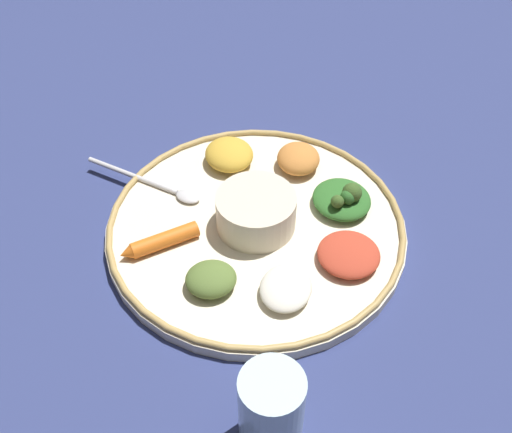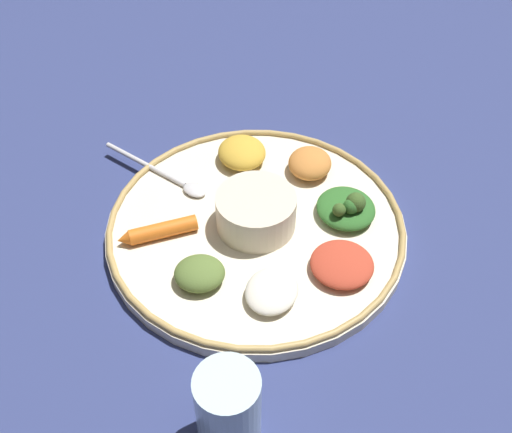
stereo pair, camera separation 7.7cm
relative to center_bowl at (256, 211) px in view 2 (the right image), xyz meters
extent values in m
plane|color=navy|center=(0.00, 0.00, -0.04)|extent=(2.40, 2.40, 0.00)
cylinder|color=beige|center=(0.00, 0.00, -0.03)|extent=(0.38, 0.38, 0.02)
torus|color=tan|center=(0.00, 0.00, -0.02)|extent=(0.38, 0.38, 0.01)
cylinder|color=beige|center=(0.00, 0.00, 0.00)|extent=(0.10, 0.10, 0.05)
cylinder|color=maroon|center=(0.00, 0.00, 0.02)|extent=(0.09, 0.09, 0.01)
ellipsoid|color=silver|center=(-0.05, 0.09, -0.02)|extent=(0.04, 0.04, 0.01)
cylinder|color=silver|center=(-0.09, 0.17, -0.02)|extent=(0.07, 0.13, 0.01)
ellipsoid|color=#2D6628|center=(0.11, -0.04, -0.01)|extent=(0.09, 0.09, 0.02)
sphere|color=#385623|center=(0.11, -0.05, 0.00)|extent=(0.03, 0.03, 0.03)
sphere|color=#385623|center=(0.09, -0.05, 0.00)|extent=(0.02, 0.02, 0.02)
sphere|color=#2D6628|center=(0.11, -0.05, 0.00)|extent=(0.02, 0.02, 0.02)
cylinder|color=orange|center=(-0.11, 0.04, -0.02)|extent=(0.09, 0.03, 0.02)
cone|color=orange|center=(-0.16, 0.04, -0.02)|extent=(0.02, 0.02, 0.02)
ellipsoid|color=silver|center=(-0.04, -0.11, -0.02)|extent=(0.09, 0.09, 0.02)
ellipsoid|color=#B73D28|center=(0.06, -0.11, -0.02)|extent=(0.10, 0.10, 0.02)
ellipsoid|color=#567033|center=(-0.10, -0.05, -0.01)|extent=(0.08, 0.07, 0.03)
ellipsoid|color=#C67A38|center=(0.11, 0.06, -0.01)|extent=(0.09, 0.09, 0.03)
ellipsoid|color=gold|center=(0.04, 0.12, -0.01)|extent=(0.08, 0.08, 0.03)
cylinder|color=silver|center=(-0.15, -0.23, 0.01)|extent=(0.06, 0.06, 0.11)
cylinder|color=tan|center=(-0.15, -0.23, -0.03)|extent=(0.05, 0.05, 0.03)
camera|label=1|loc=(-0.31, -0.44, 0.55)|focal=43.34mm
camera|label=2|loc=(-0.25, -0.48, 0.55)|focal=43.34mm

